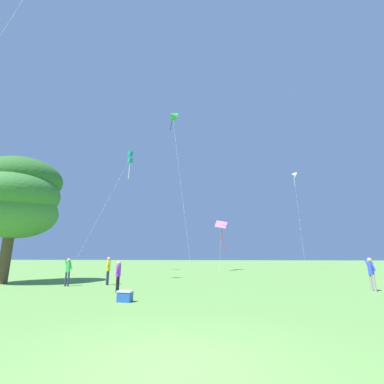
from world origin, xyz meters
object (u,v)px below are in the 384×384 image
object	(u,v)px
kite_green_small	(172,116)
person_far_back	(68,269)
kite_white_distant	(294,175)
picnic_cooler	(125,296)
person_foreground_watcher	(118,273)
kite_pink_low	(222,230)
tree_right_cluster	(18,197)
kite_teal_box	(130,158)
person_near_tree	(371,271)
person_in_red_shirt	(108,268)

from	to	relation	value
kite_green_small	person_far_back	distance (m)	23.64
kite_white_distant	picnic_cooler	xyz separation A→B (m)	(-13.07, -38.49, -15.98)
person_foreground_watcher	kite_pink_low	bearing A→B (deg)	84.26
picnic_cooler	person_far_back	bearing A→B (deg)	141.98
tree_right_cluster	picnic_cooler	xyz separation A→B (m)	(11.33, -5.33, -5.83)
kite_green_small	kite_teal_box	bearing A→B (deg)	154.14
person_near_tree	kite_white_distant	bearing A→B (deg)	86.94
kite_teal_box	person_foreground_watcher	xyz separation A→B (m)	(9.50, -20.22, -14.66)
kite_pink_low	tree_right_cluster	world-z (taller)	tree_right_cluster
tree_right_cluster	person_in_red_shirt	bearing A→B (deg)	7.35
kite_pink_low	person_far_back	xyz separation A→B (m)	(-7.20, -24.36, -4.64)
kite_green_small	kite_pink_low	bearing A→B (deg)	63.34
kite_pink_low	picnic_cooler	xyz separation A→B (m)	(-0.88, -29.30, -5.44)
picnic_cooler	person_in_red_shirt	bearing A→B (deg)	124.36
kite_white_distant	person_near_tree	bearing A→B (deg)	-93.06
kite_pink_low	person_near_tree	bearing A→B (deg)	-65.72
kite_teal_box	kite_pink_low	distance (m)	16.91
person_near_tree	person_far_back	distance (m)	17.70
kite_white_distant	person_near_tree	size ratio (longest dim) A/B	9.68
kite_pink_low	person_near_tree	xyz separation A→B (m)	(10.46, -23.18, -4.62)
picnic_cooler	kite_white_distant	bearing A→B (deg)	71.25
person_foreground_watcher	picnic_cooler	xyz separation A→B (m)	(1.78, -2.82, -0.72)
kite_green_small	person_in_red_shirt	bearing A→B (deg)	-91.01
kite_white_distant	tree_right_cluster	world-z (taller)	kite_white_distant
kite_teal_box	kite_pink_low	size ratio (longest dim) A/B	2.10
kite_white_distant	person_in_red_shirt	distance (m)	39.62
kite_pink_low	person_far_back	world-z (taller)	kite_pink_low
kite_teal_box	person_far_back	world-z (taller)	kite_teal_box
person_in_red_shirt	kite_pink_low	bearing A→B (deg)	77.42
person_foreground_watcher	tree_right_cluster	bearing A→B (deg)	165.25
kite_pink_low	picnic_cooler	bearing A→B (deg)	-91.72
picnic_cooler	kite_pink_low	bearing A→B (deg)	88.28
kite_green_small	kite_pink_low	distance (m)	17.64
kite_pink_low	picnic_cooler	size ratio (longest dim) A/B	13.19
person_near_tree	tree_right_cluster	xyz separation A→B (m)	(-22.67, -0.79, 5.01)
kite_pink_low	tree_right_cluster	bearing A→B (deg)	-116.99
kite_green_small	person_in_red_shirt	size ratio (longest dim) A/B	11.34
person_near_tree	tree_right_cluster	world-z (taller)	tree_right_cluster
person_in_red_shirt	tree_right_cluster	bearing A→B (deg)	-172.65
kite_pink_low	tree_right_cluster	size ratio (longest dim) A/B	0.88
kite_teal_box	picnic_cooler	size ratio (longest dim) A/B	27.74
kite_pink_low	person_in_red_shirt	bearing A→B (deg)	-102.58
person_near_tree	person_far_back	size ratio (longest dim) A/B	1.02
person_far_back	tree_right_cluster	world-z (taller)	tree_right_cluster
kite_teal_box	picnic_cooler	world-z (taller)	kite_teal_box
kite_green_small	tree_right_cluster	size ratio (longest dim) A/B	2.25
kite_teal_box	person_far_back	bearing A→B (deg)	-74.66
person_far_back	kite_green_small	bearing A→B (deg)	81.08
kite_teal_box	person_near_tree	world-z (taller)	kite_teal_box
person_far_back	picnic_cooler	xyz separation A→B (m)	(6.32, -4.94, -0.80)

